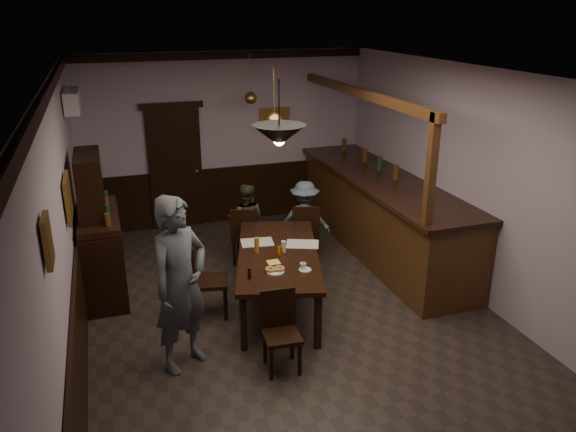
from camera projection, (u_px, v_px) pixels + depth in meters
name	position (u px, v px, depth m)	size (l,w,h in m)	color
room	(302.00, 214.00, 6.27)	(5.01, 8.01, 3.01)	#2D2621
dining_table	(278.00, 257.00, 7.14)	(1.56, 2.39, 0.75)	black
chair_far_left	(245.00, 234.00, 8.39)	(0.52, 0.52, 0.91)	black
chair_far_right	(306.00, 231.00, 8.41)	(0.51, 0.51, 0.94)	black
chair_near	(280.00, 327.00, 5.97)	(0.41, 0.41, 0.88)	black
chair_side	(204.00, 276.00, 6.96)	(0.51, 0.51, 0.99)	black
person_standing	(180.00, 284.00, 5.83)	(0.71, 0.46, 1.93)	#4D5058
person_seated_left	(246.00, 221.00, 8.61)	(0.57, 0.45, 1.18)	#424227
person_seated_right	(305.00, 219.00, 8.64)	(0.78, 0.45, 1.21)	slate
newspaper_left	(257.00, 242.00, 7.42)	(0.42, 0.30, 0.01)	silver
newspaper_right	(302.00, 244.00, 7.36)	(0.42, 0.30, 0.01)	silver
napkin	(274.00, 262.00, 6.84)	(0.15, 0.15, 0.00)	#D8DD51
saucer	(305.00, 270.00, 6.64)	(0.15, 0.15, 0.01)	white
coffee_cup	(303.00, 266.00, 6.64)	(0.08, 0.08, 0.07)	white
pastry_plate	(275.00, 271.00, 6.59)	(0.22, 0.22, 0.01)	white
pastry_ring_a	(270.00, 269.00, 6.58)	(0.13, 0.13, 0.04)	#C68C47
pastry_ring_b	(279.00, 268.00, 6.60)	(0.13, 0.13, 0.04)	#C68C47
soda_can	(280.00, 251.00, 7.01)	(0.07, 0.07, 0.12)	orange
beer_glass	(257.00, 245.00, 7.09)	(0.06, 0.06, 0.20)	#BF721E
water_glass	(284.00, 247.00, 7.11)	(0.06, 0.06, 0.15)	silver
pepper_mill	(250.00, 273.00, 6.40)	(0.04, 0.04, 0.14)	black
sideboard	(100.00, 239.00, 7.45)	(0.53, 1.47, 1.95)	black
bar_counter	(377.00, 210.00, 8.92)	(1.07, 4.60, 2.57)	#432312
door_back	(176.00, 169.00, 9.67)	(0.90, 0.06, 2.10)	black
ac_unit	(72.00, 101.00, 7.81)	(0.20, 0.85, 0.30)	white
picture_left_small	(48.00, 241.00, 3.89)	(0.04, 0.28, 0.36)	olive
picture_left_large	(68.00, 198.00, 6.18)	(0.04, 0.62, 0.48)	olive
picture_back	(275.00, 120.00, 9.95)	(0.55, 0.04, 0.42)	olive
pendant_iron	(279.00, 135.00, 5.78)	(0.56, 0.56, 0.68)	black
pendant_brass_mid	(274.00, 121.00, 7.24)	(0.20, 0.20, 0.81)	#BF8C3F
pendant_brass_far	(251.00, 98.00, 9.03)	(0.20, 0.20, 0.81)	#BF8C3F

